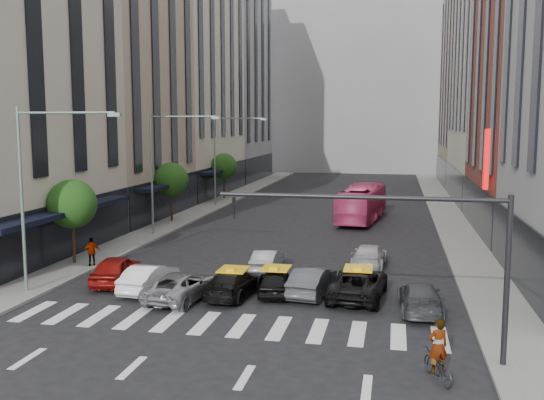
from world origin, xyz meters
The scene contains 32 objects.
ground centered at (0.00, 0.00, 0.00)m, with size 160.00×160.00×0.00m, color black.
sidewalk_left centered at (-11.50, 30.00, 0.07)m, with size 3.00×96.00×0.15m, color slate.
sidewalk_right centered at (11.50, 30.00, 0.07)m, with size 3.00×96.00×0.15m, color slate.
building_left_b centered at (-17.00, 28.00, 12.00)m, with size 8.00×16.00×24.00m, color tan.
building_left_c centered at (-17.00, 46.00, 18.00)m, with size 8.00×20.00×36.00m, color beige.
building_left_d centered at (-17.00, 65.00, 15.00)m, with size 8.00×18.00×30.00m, color gray.
building_right_b centered at (17.00, 27.00, 13.00)m, with size 8.00×18.00×26.00m, color brown.
building_right_c centered at (17.00, 46.00, 20.00)m, with size 8.00×20.00×40.00m, color beige.
building_right_d centered at (17.00, 65.00, 14.00)m, with size 8.00×18.00×28.00m, color tan.
building_far centered at (0.00, 85.00, 18.00)m, with size 30.00×10.00×36.00m, color gray.
tree_near centered at (-11.80, 10.00, 3.65)m, with size 2.88×2.88×4.95m.
tree_mid centered at (-11.80, 26.00, 3.65)m, with size 2.88×2.88×4.95m.
tree_far centered at (-11.80, 42.00, 3.65)m, with size 2.88×2.88×4.95m.
streetlamp_near centered at (-10.04, 4.00, 5.90)m, with size 5.38×0.25×9.00m.
streetlamp_mid centered at (-10.04, 20.00, 5.90)m, with size 5.38×0.25×9.00m.
streetlamp_far centered at (-10.04, 36.00, 5.90)m, with size 5.38×0.25×9.00m.
traffic_signal centered at (7.69, -1.00, 4.47)m, with size 10.10×0.20×6.00m.
liberty_sign centered at (12.60, 20.00, 6.00)m, with size 0.30×0.70×4.00m.
car_red centered at (-7.48, 6.65, 0.75)m, with size 1.78×4.42×1.50m, color maroon.
car_white_front centered at (-5.20, 5.61, 0.69)m, with size 1.46×4.19×1.38m, color silver.
car_silver centered at (-3.12, 4.58, 0.66)m, with size 2.20×4.78×1.33m, color gray.
taxi_left centered at (-0.84, 5.57, 0.66)m, with size 1.85×4.56×1.32m, color black.
taxi_center centered at (1.11, 6.33, 0.65)m, with size 1.53×3.81×1.30m, color black.
car_grey_mid centered at (2.88, 6.58, 0.71)m, with size 1.51×4.33×1.43m, color #3A3D41.
taxi_right centered at (5.10, 6.45, 0.73)m, with size 2.41×5.22×1.45m, color black.
car_grey_curb centered at (7.93, 4.91, 0.65)m, with size 1.82×4.49×1.30m, color #383B3F.
car_row2_left centered at (-0.30, 10.93, 0.62)m, with size 1.32×3.79×1.25m, color #A3A3A8.
car_row2_right centered at (5.33, 13.20, 0.65)m, with size 1.83×4.50×1.31m, color #B9B9B9.
bus centered at (3.98, 30.02, 1.53)m, with size 2.57×10.98×3.06m, color #D73F75.
motorcycle centered at (8.22, -2.46, 0.50)m, with size 0.67×1.92×1.01m, color black.
rider centered at (8.22, -2.46, 1.92)m, with size 0.67×0.44×1.83m, color gray.
pedestrian_far centered at (-10.40, 9.53, 0.97)m, with size 0.96×0.40×1.64m, color gray.
Camera 1 is at (6.72, -22.06, 8.35)m, focal length 40.00 mm.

